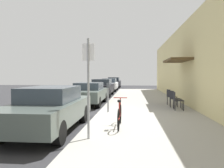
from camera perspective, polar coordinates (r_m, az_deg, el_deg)
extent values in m
plane|color=#2D2D30|center=(8.99, -4.62, -9.10)|extent=(60.00, 60.00, 0.00)
cube|color=#9E9B93|center=(10.84, 9.15, -6.85)|extent=(4.50, 32.00, 0.12)
cube|color=beige|center=(11.15, 21.69, 5.42)|extent=(0.30, 32.00, 4.83)
cube|color=#4C381E|center=(12.49, 16.59, 5.97)|extent=(1.10, 2.80, 0.12)
cube|color=#47514C|center=(7.24, -16.15, -6.89)|extent=(1.80, 4.40, 0.62)
cube|color=#333D47|center=(7.31, -15.77, -2.54)|extent=(1.48, 2.11, 0.46)
cylinder|color=black|center=(8.35, -7.53, -7.76)|extent=(0.22, 0.64, 0.64)
cylinder|color=black|center=(8.83, -17.68, -7.29)|extent=(0.22, 0.64, 0.64)
cylinder|color=black|center=(5.78, -13.71, -12.32)|extent=(0.22, 0.64, 0.64)
cylinder|color=black|center=(6.46, -27.37, -10.95)|extent=(0.22, 0.64, 0.64)
cube|color=#47514C|center=(13.25, -6.13, -2.75)|extent=(1.80, 4.40, 0.60)
cube|color=#333D47|center=(13.36, -6.01, -0.52)|extent=(1.48, 2.11, 0.42)
cylinder|color=black|center=(14.49, -1.97, -3.49)|extent=(0.22, 0.64, 0.64)
cylinder|color=black|center=(14.77, -8.09, -3.40)|extent=(0.22, 0.64, 0.64)
cylinder|color=black|center=(11.81, -3.66, -4.80)|extent=(0.22, 0.64, 0.64)
cylinder|color=black|center=(12.15, -11.08, -4.64)|extent=(0.22, 0.64, 0.64)
cube|color=black|center=(18.86, -2.68, -1.14)|extent=(1.80, 4.40, 0.68)
cube|color=#333D47|center=(18.98, -2.62, 0.60)|extent=(1.48, 2.11, 0.46)
cylinder|color=black|center=(20.14, 0.10, -1.88)|extent=(0.22, 0.64, 0.64)
cylinder|color=black|center=(20.34, -4.35, -1.85)|extent=(0.22, 0.64, 0.64)
cylinder|color=black|center=(17.43, -0.72, -2.52)|extent=(0.22, 0.64, 0.64)
cylinder|color=black|center=(17.67, -5.84, -2.47)|extent=(0.22, 0.64, 0.64)
cube|color=silver|center=(24.85, -0.73, -0.35)|extent=(1.80, 4.40, 0.65)
cube|color=#333D47|center=(24.98, -0.69, 0.94)|extent=(1.48, 2.11, 0.47)
cylinder|color=black|center=(26.15, 1.31, -0.93)|extent=(0.22, 0.64, 0.64)
cylinder|color=black|center=(26.31, -2.13, -0.92)|extent=(0.22, 0.64, 0.64)
cylinder|color=black|center=(23.44, 0.84, -1.30)|extent=(0.22, 0.64, 0.64)
cylinder|color=black|center=(23.62, -2.99, -1.28)|extent=(0.22, 0.64, 0.64)
cube|color=black|center=(31.16, 0.51, 0.22)|extent=(1.80, 4.40, 0.70)
cube|color=#333D47|center=(31.29, 0.53, 1.32)|extent=(1.48, 2.11, 0.50)
cylinder|color=black|center=(32.48, 2.10, -0.32)|extent=(0.22, 0.64, 0.64)
cylinder|color=black|center=(32.61, -0.68, -0.31)|extent=(0.22, 0.64, 0.64)
cylinder|color=black|center=(29.76, 1.80, -0.55)|extent=(0.22, 0.64, 0.64)
cylinder|color=black|center=(29.90, -1.23, -0.54)|extent=(0.22, 0.64, 0.64)
cylinder|color=slate|center=(9.76, -1.05, -4.21)|extent=(0.07, 0.07, 1.10)
cube|color=#383D42|center=(9.70, -1.05, -0.34)|extent=(0.12, 0.10, 0.22)
cylinder|color=gray|center=(5.65, -6.22, -1.29)|extent=(0.06, 0.06, 2.60)
cube|color=white|center=(5.69, -6.22, 8.32)|extent=(0.32, 0.02, 0.44)
torus|color=black|center=(7.54, 2.23, -7.81)|extent=(0.04, 0.66, 0.66)
torus|color=black|center=(6.51, 1.72, -9.42)|extent=(0.04, 0.66, 0.66)
cylinder|color=maroon|center=(7.03, 2.00, -8.56)|extent=(0.04, 1.05, 0.04)
cylinder|color=maroon|center=(6.84, 1.93, -6.73)|extent=(0.04, 0.04, 0.50)
cube|color=black|center=(6.80, 1.93, -4.49)|extent=(0.10, 0.20, 0.06)
cylinder|color=maroon|center=(7.45, 2.21, -5.76)|extent=(0.03, 0.03, 0.56)
cylinder|color=maroon|center=(7.42, 2.22, -3.62)|extent=(0.46, 0.03, 0.03)
cylinder|color=black|center=(11.04, 17.93, -5.27)|extent=(0.04, 0.04, 0.45)
cylinder|color=black|center=(10.67, 18.27, -5.53)|extent=(0.04, 0.04, 0.45)
cylinder|color=black|center=(10.99, 15.97, -5.28)|extent=(0.04, 0.04, 0.45)
cylinder|color=black|center=(10.61, 16.23, -5.55)|extent=(0.04, 0.04, 0.45)
cube|color=black|center=(10.80, 17.11, -4.14)|extent=(0.46, 0.46, 0.03)
cube|color=black|center=(10.75, 16.04, -3.06)|extent=(0.05, 0.44, 0.40)
cylinder|color=black|center=(11.83, 16.76, -4.76)|extent=(0.04, 0.04, 0.45)
cylinder|color=black|center=(11.49, 17.58, -4.97)|extent=(0.04, 0.04, 0.45)
cylinder|color=black|center=(11.67, 15.07, -4.83)|extent=(0.04, 0.04, 0.45)
cylinder|color=black|center=(11.33, 15.85, -5.05)|extent=(0.04, 0.04, 0.45)
cube|color=black|center=(11.55, 16.33, -3.72)|extent=(0.53, 0.53, 0.03)
cube|color=black|center=(11.45, 15.41, -2.74)|extent=(0.14, 0.43, 0.40)
cylinder|color=black|center=(12.80, 15.90, -4.22)|extent=(0.04, 0.04, 0.45)
cylinder|color=black|center=(12.46, 16.60, -4.41)|extent=(0.04, 0.04, 0.45)
cylinder|color=black|center=(12.66, 14.32, -4.28)|extent=(0.04, 0.04, 0.45)
cylinder|color=black|center=(12.31, 14.98, -4.47)|extent=(0.04, 0.04, 0.45)
cube|color=black|center=(12.53, 15.46, -3.25)|extent=(0.53, 0.53, 0.03)
cube|color=black|center=(12.44, 14.60, -2.34)|extent=(0.13, 0.44, 0.40)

